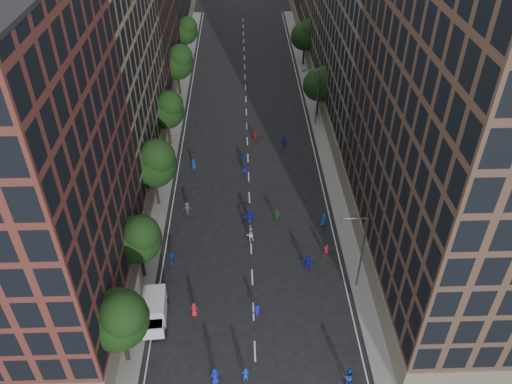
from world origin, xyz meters
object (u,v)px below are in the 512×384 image
(streetlamp_near, at_px, (360,249))
(skater_1, at_px, (246,375))
(cargo_van, at_px, (154,311))
(skater_0, at_px, (215,376))
(skater_2, at_px, (348,377))
(streetlamp_far, at_px, (316,94))

(streetlamp_near, bearing_deg, skater_1, -137.05)
(cargo_van, height_order, skater_1, cargo_van)
(skater_0, xyz_separation_m, skater_1, (2.55, 0.02, -0.00))
(skater_0, height_order, skater_2, skater_2)
(streetlamp_near, bearing_deg, skater_0, -142.77)
(skater_2, bearing_deg, cargo_van, -19.30)
(streetlamp_far, xyz_separation_m, skater_2, (-2.68, -43.88, -4.22))
(streetlamp_far, distance_m, cargo_van, 41.85)
(streetlamp_far, bearing_deg, streetlamp_near, -90.00)
(skater_0, bearing_deg, streetlamp_near, -162.82)
(streetlamp_near, relative_size, skater_0, 4.91)
(skater_0, bearing_deg, cargo_van, -68.97)
(cargo_van, xyz_separation_m, skater_2, (17.00, -7.14, -0.38))
(cargo_van, relative_size, skater_0, 2.63)
(skater_0, bearing_deg, streetlamp_far, -127.66)
(skater_1, height_order, skater_2, skater_2)
(streetlamp_far, bearing_deg, skater_2, -93.49)
(streetlamp_near, height_order, skater_0, streetlamp_near)
(streetlamp_far, relative_size, cargo_van, 1.87)
(cargo_van, relative_size, skater_2, 2.56)
(streetlamp_near, distance_m, skater_0, 17.84)
(skater_0, relative_size, skater_2, 0.98)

